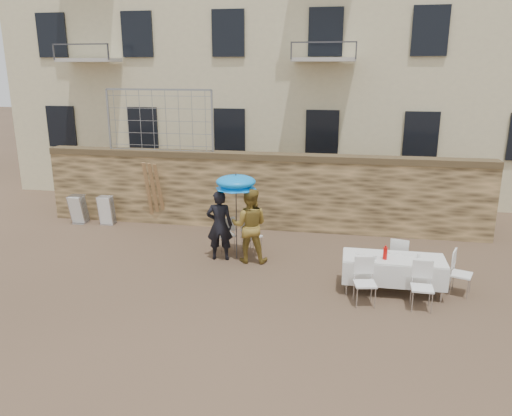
% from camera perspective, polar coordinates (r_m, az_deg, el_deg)
% --- Properties ---
extents(ground, '(80.00, 80.00, 0.00)m').
position_cam_1_polar(ground, '(10.43, -4.44, -10.60)').
color(ground, brown).
rests_on(ground, ground).
extents(stone_wall, '(13.00, 0.50, 2.20)m').
position_cam_1_polar(stone_wall, '(14.66, 0.46, 1.90)').
color(stone_wall, olive).
rests_on(stone_wall, ground).
extents(chain_link_fence, '(3.20, 0.06, 1.80)m').
position_cam_1_polar(chain_link_fence, '(15.12, -10.96, 9.74)').
color(chain_link_fence, gray).
rests_on(chain_link_fence, stone_wall).
extents(man_suit, '(0.69, 0.50, 1.77)m').
position_cam_1_polar(man_suit, '(12.29, -4.18, -1.98)').
color(man_suit, black).
rests_on(man_suit, ground).
extents(woman_dress, '(0.94, 0.76, 1.85)m').
position_cam_1_polar(woman_dress, '(12.11, -0.75, -2.00)').
color(woman_dress, gold).
rests_on(woman_dress, ground).
extents(umbrella, '(1.01, 1.01, 2.03)m').
position_cam_1_polar(umbrella, '(12.01, -2.31, 2.72)').
color(umbrella, '#3F3F44').
rests_on(umbrella, ground).
extents(couple_chair_left, '(0.67, 0.67, 0.96)m').
position_cam_1_polar(couple_chair_left, '(12.92, -3.54, -2.95)').
color(couple_chair_left, white).
rests_on(couple_chair_left, ground).
extents(couple_chair_right, '(0.65, 0.65, 0.96)m').
position_cam_1_polar(couple_chair_right, '(12.77, -0.48, -3.14)').
color(couple_chair_right, white).
rests_on(couple_chair_right, ground).
extents(banquet_table, '(2.10, 0.85, 0.78)m').
position_cam_1_polar(banquet_table, '(10.95, 15.48, -5.66)').
color(banquet_table, white).
rests_on(banquet_table, ground).
extents(soda_bottle, '(0.09, 0.09, 0.26)m').
position_cam_1_polar(soda_bottle, '(10.73, 14.55, -5.04)').
color(soda_bottle, red).
rests_on(soda_bottle, banquet_table).
extents(table_chair_front_left, '(0.56, 0.56, 0.96)m').
position_cam_1_polar(table_chair_front_left, '(10.31, 12.35, -8.33)').
color(table_chair_front_left, white).
rests_on(table_chair_front_left, ground).
extents(table_chair_front_right, '(0.49, 0.49, 0.96)m').
position_cam_1_polar(table_chair_front_right, '(10.42, 18.47, -8.55)').
color(table_chair_front_right, white).
rests_on(table_chair_front_right, ground).
extents(table_chair_back, '(0.57, 0.57, 0.96)m').
position_cam_1_polar(table_chair_back, '(11.80, 16.06, -5.43)').
color(table_chair_back, white).
rests_on(table_chair_back, ground).
extents(table_chair_side, '(0.61, 0.61, 0.96)m').
position_cam_1_polar(table_chair_side, '(11.35, 22.45, -6.90)').
color(table_chair_side, white).
rests_on(table_chair_side, ground).
extents(chair_stack_left, '(0.46, 0.47, 0.92)m').
position_cam_1_polar(chair_stack_left, '(16.25, -19.35, 0.05)').
color(chair_stack_left, white).
rests_on(chair_stack_left, ground).
extents(chair_stack_right, '(0.46, 0.40, 0.92)m').
position_cam_1_polar(chair_stack_right, '(15.83, -16.52, -0.11)').
color(chair_stack_right, white).
rests_on(chair_stack_right, ground).
extents(wood_planks, '(0.70, 0.20, 2.00)m').
position_cam_1_polar(wood_planks, '(15.10, -11.13, 1.62)').
color(wood_planks, '#A37749').
rests_on(wood_planks, ground).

